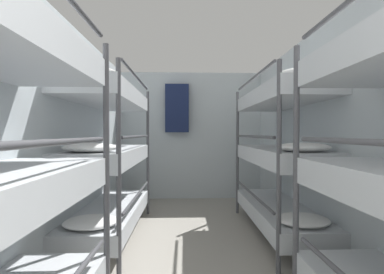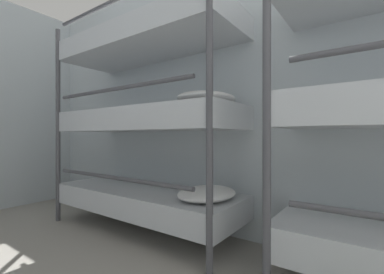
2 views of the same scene
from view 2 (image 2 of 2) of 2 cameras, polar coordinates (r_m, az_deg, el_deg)
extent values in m
cube|color=silver|center=(2.17, 13.23, 9.99)|extent=(0.06, 5.52, 2.43)
cylinder|color=#4C4C51|center=(1.39, 16.27, 4.78)|extent=(0.04, 0.04, 1.91)
cylinder|color=#4C4C51|center=(1.54, 3.92, 4.33)|extent=(0.04, 0.04, 1.91)
cylinder|color=#4C4C51|center=(2.89, -27.63, 2.35)|extent=(0.04, 0.04, 1.91)
cube|color=silver|center=(2.41, -10.60, -13.42)|extent=(0.64, 1.82, 0.19)
ellipsoid|color=white|center=(1.97, 3.36, -12.37)|extent=(0.51, 0.40, 0.09)
cylinder|color=#4C4C51|center=(2.16, -16.78, -8.68)|extent=(0.03, 1.54, 0.03)
cube|color=silver|center=(2.35, -10.61, 3.64)|extent=(0.64, 1.82, 0.19)
ellipsoid|color=white|center=(1.94, 3.36, 8.51)|extent=(0.51, 0.40, 0.09)
cylinder|color=#4C4C51|center=(2.17, -16.79, 10.16)|extent=(0.03, 1.54, 0.03)
cube|color=silver|center=(2.50, -10.62, 20.12)|extent=(0.64, 1.82, 0.19)
ellipsoid|color=white|center=(2.16, 3.37, 27.44)|extent=(0.51, 0.40, 0.09)
cylinder|color=#4C4C51|center=(2.40, -16.81, 27.10)|extent=(0.03, 1.54, 0.03)
camera|label=1|loc=(1.57, 107.13, 15.45)|focal=24.00mm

